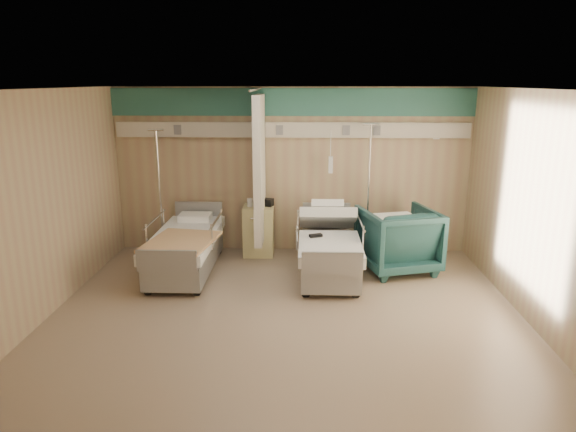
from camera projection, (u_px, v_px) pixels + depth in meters
The scene contains 13 objects.
ground at pixel (286, 310), 6.68m from camera, with size 6.00×5.00×0.00m, color #88715D.
room_walls at pixel (284, 165), 6.45m from camera, with size 6.04×5.04×2.82m.
bed_right at pixel (328, 255), 7.84m from camera, with size 1.00×2.16×0.63m, color white, non-canonical shape.
bed_left at pixel (186, 253), 7.91m from camera, with size 1.00×2.16×0.63m, color white, non-canonical shape.
bedside_cabinet at pixel (259, 230), 8.72m from camera, with size 0.50×0.48×0.85m, color #DBCE88.
visitor_armchair at pixel (398, 239), 7.97m from camera, with size 1.07×1.10×1.00m, color #1B4445.
waffle_blanket at pixel (398, 207), 7.78m from camera, with size 0.58×0.51×0.07m, color white.
iv_stand_right at pixel (367, 229), 8.67m from camera, with size 0.40×0.40×2.23m.
iv_stand_left at pixel (162, 230), 8.68m from camera, with size 0.38×0.38×2.14m.
call_remote at pixel (316, 236), 7.66m from camera, with size 0.19×0.09×0.04m, color black.
tan_blanket at pixel (181, 241), 7.38m from camera, with size 0.89×1.12×0.04m, color tan.
toiletry_bag at pixel (266, 202), 8.62m from camera, with size 0.23×0.15×0.13m, color black.
white_cup at pixel (250, 203), 8.57m from camera, with size 0.09×0.09×0.13m, color white.
Camera 1 is at (0.24, -6.14, 2.89)m, focal length 32.00 mm.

